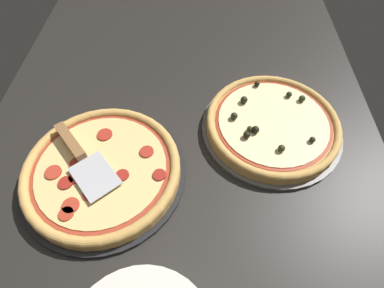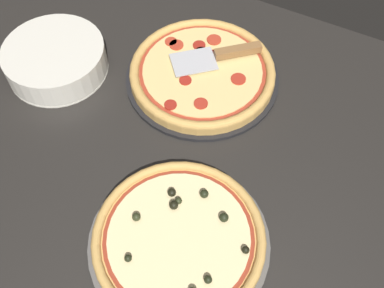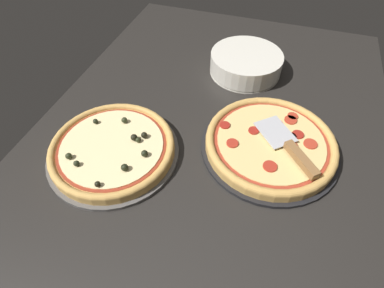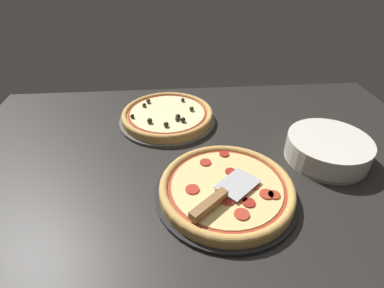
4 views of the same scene
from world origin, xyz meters
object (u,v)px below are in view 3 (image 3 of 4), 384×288
Objects in this scene: pizza_front at (271,142)px; pizza_back at (112,148)px; serving_spatula at (294,151)px; plate_stack at (246,63)px.

pizza_front is 1.06× the size of pizza_back.
serving_spatula is 40.84cm from plate_stack.
pizza_back is (-14.59, 39.21, -0.01)cm from pizza_front.
pizza_front is 1.77× the size of serving_spatula.
pizza_back is at bearing 110.41° from pizza_front.
plate_stack is at bearing -28.73° from pizza_back.
pizza_back is 46.40cm from serving_spatula.
pizza_back is at bearing 151.27° from plate_stack.
pizza_front is at bearing -69.59° from pizza_back.
pizza_back reaches higher than pizza_front.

